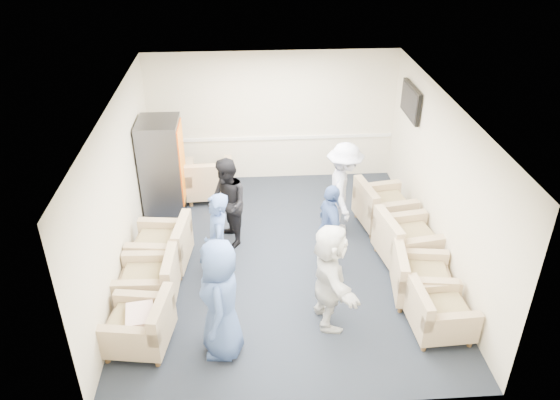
{
  "coord_description": "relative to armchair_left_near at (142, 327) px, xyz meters",
  "views": [
    {
      "loc": [
        -0.55,
        -7.4,
        5.41
      ],
      "look_at": [
        -0.03,
        0.2,
        1.02
      ],
      "focal_mm": 35.0,
      "sensor_mm": 36.0,
      "label": 1
    }
  ],
  "objects": [
    {
      "name": "armchair_corner",
      "position": [
        0.72,
        4.03,
        0.04
      ],
      "size": [
        0.96,
        0.96,
        0.74
      ],
      "rotation": [
        0.0,
        0.0,
        3.18
      ],
      "color": "tan",
      "rests_on": "floor"
    },
    {
      "name": "right_wall",
      "position": [
        4.51,
        1.85,
        1.02
      ],
      "size": [
        0.02,
        6.0,
        2.7
      ],
      "primitive_type": "cube",
      "color": "beige",
      "rests_on": "floor"
    },
    {
      "name": "person_front_right",
      "position": [
        2.54,
        0.32,
        0.47
      ],
      "size": [
        0.61,
        1.52,
        1.6
      ],
      "primitive_type": "imported",
      "rotation": [
        0.0,
        0.0,
        1.66
      ],
      "color": "silver",
      "rests_on": "floor"
    },
    {
      "name": "front_wall",
      "position": [
        2.01,
        -1.15,
        1.02
      ],
      "size": [
        5.0,
        0.02,
        2.7
      ],
      "primitive_type": "cube",
      "color": "beige",
      "rests_on": "floor"
    },
    {
      "name": "chair_rail",
      "position": [
        2.01,
        4.83,
        0.57
      ],
      "size": [
        4.98,
        0.04,
        0.06
      ],
      "primitive_type": "cube",
      "color": "white",
      "rests_on": "back_wall"
    },
    {
      "name": "back_wall",
      "position": [
        2.01,
        4.85,
        1.02
      ],
      "size": [
        5.0,
        0.02,
        2.7
      ],
      "primitive_type": "cube",
      "color": "beige",
      "rests_on": "floor"
    },
    {
      "name": "person_back_right",
      "position": [
        3.12,
        2.62,
        0.53
      ],
      "size": [
        0.76,
        1.17,
        1.71
      ],
      "primitive_type": "imported",
      "rotation": [
        0.0,
        0.0,
        1.45
      ],
      "color": "white",
      "rests_on": "floor"
    },
    {
      "name": "armchair_right_midnear",
      "position": [
        3.95,
        0.73,
        0.0
      ],
      "size": [
        0.94,
        0.94,
        0.67
      ],
      "rotation": [
        0.0,
        0.0,
        1.44
      ],
      "color": "tan",
      "rests_on": "floor"
    },
    {
      "name": "armchair_right_midfar",
      "position": [
        3.99,
        1.66,
        0.04
      ],
      "size": [
        1.06,
        1.06,
        0.74
      ],
      "rotation": [
        0.0,
        0.0,
        1.73
      ],
      "color": "tan",
      "rests_on": "floor"
    },
    {
      "name": "floor",
      "position": [
        2.01,
        1.85,
        -0.33
      ],
      "size": [
        6.0,
        6.0,
        0.0
      ],
      "primitive_type": "plane",
      "color": "black",
      "rests_on": "ground"
    },
    {
      "name": "pillow",
      "position": [
        -0.01,
        0.01,
        0.18
      ],
      "size": [
        0.42,
        0.51,
        0.13
      ],
      "primitive_type": "cube",
      "rotation": [
        0.0,
        0.0,
        -1.42
      ],
      "color": "white",
      "rests_on": "armchair_left_near"
    },
    {
      "name": "armchair_right_far",
      "position": [
        3.86,
        2.78,
        0.03
      ],
      "size": [
        1.05,
        1.05,
        0.72
      ],
      "rotation": [
        0.0,
        0.0,
        1.75
      ],
      "color": "tan",
      "rests_on": "floor"
    },
    {
      "name": "vending_machine",
      "position": [
        -0.08,
        3.57,
        0.59
      ],
      "size": [
        0.74,
        0.87,
        1.83
      ],
      "color": "#4D4E55",
      "rests_on": "floor"
    },
    {
      "name": "armchair_left_far",
      "position": [
        0.09,
        1.8,
        0.02
      ],
      "size": [
        0.99,
        0.99,
        0.71
      ],
      "rotation": [
        0.0,
        0.0,
        -1.69
      ],
      "color": "tan",
      "rests_on": "floor"
    },
    {
      "name": "armchair_left_near",
      "position": [
        0.0,
        0.0,
        0.0
      ],
      "size": [
        0.95,
        0.95,
        0.66
      ],
      "rotation": [
        0.0,
        0.0,
        -1.73
      ],
      "color": "tan",
      "rests_on": "floor"
    },
    {
      "name": "person_front_left",
      "position": [
        1.07,
        -0.15,
        0.53
      ],
      "size": [
        0.58,
        0.86,
        1.72
      ],
      "primitive_type": "imported",
      "rotation": [
        0.0,
        0.0,
        -1.61
      ],
      "color": "#3C5590",
      "rests_on": "floor"
    },
    {
      "name": "person_mid_left",
      "position": [
        1.0,
        1.16,
        0.49
      ],
      "size": [
        0.45,
        0.63,
        1.64
      ],
      "primitive_type": "imported",
      "rotation": [
        0.0,
        0.0,
        -1.47
      ],
      "color": "#3C5590",
      "rests_on": "floor"
    },
    {
      "name": "left_wall",
      "position": [
        -0.49,
        1.85,
        1.02
      ],
      "size": [
        0.02,
        6.0,
        2.7
      ],
      "primitive_type": "cube",
      "color": "beige",
      "rests_on": "floor"
    },
    {
      "name": "armchair_left_mid",
      "position": [
        0.0,
        0.93,
        0.01
      ],
      "size": [
        0.88,
        0.88,
        0.68
      ],
      "rotation": [
        0.0,
        0.0,
        -1.61
      ],
      "color": "tan",
      "rests_on": "floor"
    },
    {
      "name": "tv",
      "position": [
        4.45,
        3.65,
        1.72
      ],
      "size": [
        0.1,
        1.0,
        0.58
      ],
      "color": "black",
      "rests_on": "right_wall"
    },
    {
      "name": "person_mid_right",
      "position": [
        2.74,
        1.57,
        0.42
      ],
      "size": [
        0.49,
        0.92,
        1.5
      ],
      "primitive_type": "imported",
      "rotation": [
        0.0,
        0.0,
        1.72
      ],
      "color": "#3C5590",
      "rests_on": "floor"
    },
    {
      "name": "ceiling",
      "position": [
        2.01,
        1.85,
        2.37
      ],
      "size": [
        6.0,
        6.0,
        0.0
      ],
      "primitive_type": "plane",
      "rotation": [
        3.14,
        0.0,
        0.0
      ],
      "color": "white",
      "rests_on": "back_wall"
    },
    {
      "name": "person_back_left",
      "position": [
        1.11,
        2.38,
        0.46
      ],
      "size": [
        0.83,
        0.93,
        1.59
      ],
      "primitive_type": "imported",
      "rotation": [
        0.0,
        0.0,
        -1.23
      ],
      "color": "black",
      "rests_on": "floor"
    },
    {
      "name": "armchair_right_near",
      "position": [
        4.0,
        -0.01,
        -0.01
      ],
      "size": [
        0.83,
        0.83,
        0.64
      ],
      "rotation": [
        0.0,
        0.0,
        1.62
      ],
      "color": "tan",
      "rests_on": "floor"
    },
    {
      "name": "backpack",
      "position": [
        0.98,
        1.65,
        -0.06
      ],
      "size": [
        0.33,
        0.26,
        0.52
      ],
      "rotation": [
        0.0,
        0.0,
        0.15
      ],
      "color": "black",
      "rests_on": "floor"
    }
  ]
}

